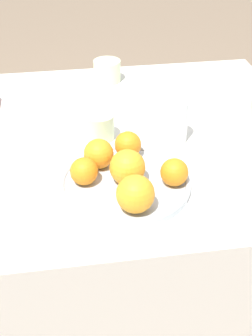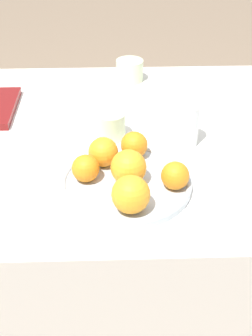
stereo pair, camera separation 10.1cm
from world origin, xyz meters
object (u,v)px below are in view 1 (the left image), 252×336
water_glass (174,121)px  fruit_platter (126,183)px  orange_5 (137,194)px  cup_0 (100,127)px  cup_1 (108,71)px  orange_4 (100,154)px  orange_0 (129,167)px  orange_3 (129,145)px  orange_2 (85,171)px  orange_1 (175,172)px

water_glass → fruit_platter: bearing=-130.0°
orange_5 → water_glass: size_ratio=0.71×
cup_0 → cup_1: 0.36m
cup_1 → fruit_platter: bearing=-93.1°
orange_4 → cup_1: orange_4 is taller
orange_0 → orange_3: (0.02, 0.10, -0.01)m
orange_4 → orange_2: bearing=-123.2°
cup_1 → orange_4: bearing=-99.1°
orange_2 → orange_4: size_ratio=0.89×
orange_5 → cup_0: bearing=97.0°
orange_3 → orange_4: (-0.07, -0.03, 0.00)m
orange_0 → orange_2: size_ratio=1.28×
orange_3 → fruit_platter: bearing=-102.7°
orange_4 → cup_1: bearing=80.9°
orange_2 → water_glass: (0.24, 0.17, 0.01)m
orange_3 → water_glass: 0.15m
orange_4 → orange_5: orange_5 is taller
orange_0 → orange_2: bearing=172.9°
fruit_platter → cup_0: (-0.03, 0.22, 0.02)m
orange_1 → orange_2: bearing=170.0°
orange_0 → water_glass: water_glass is taller
orange_1 → fruit_platter: bearing=167.0°
orange_2 → cup_1: bearing=78.0°
orange_5 → cup_1: size_ratio=0.91×
orange_0 → orange_3: size_ratio=1.23×
water_glass → orange_2: bearing=-144.7°
orange_5 → cup_0: 0.32m
orange_2 → water_glass: size_ratio=0.55×
orange_0 → orange_2: 0.09m
orange_3 → cup_1: orange_3 is taller
orange_3 → orange_5: (-0.02, -0.20, 0.01)m
orange_0 → orange_1: 0.10m
orange_5 → orange_1: bearing=36.8°
orange_4 → water_glass: 0.23m
orange_2 → cup_1: orange_2 is taller
orange_2 → cup_0: 0.21m
water_glass → orange_0: bearing=-128.7°
orange_1 → water_glass: size_ratio=0.55×
fruit_platter → orange_4: orange_4 is taller
orange_1 → orange_4: 0.18m
orange_1 → cup_0: 0.28m
water_glass → cup_1: 0.41m
orange_4 → cup_1: 0.51m
orange_5 → cup_1: (0.02, 0.67, -0.02)m
fruit_platter → orange_1: size_ratio=4.74×
orange_5 → water_glass: bearing=62.5°
cup_1 → orange_1: bearing=-82.9°
orange_3 → orange_1: bearing=-56.9°
orange_4 → cup_1: size_ratio=0.80×
orange_3 → orange_2: bearing=-140.6°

